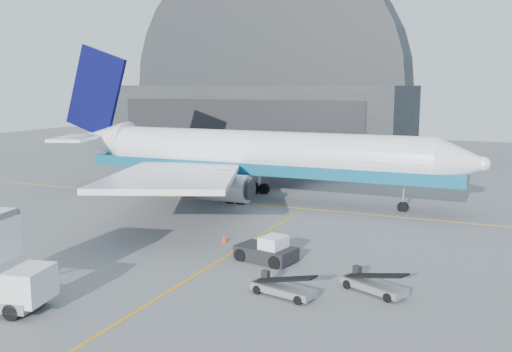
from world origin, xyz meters
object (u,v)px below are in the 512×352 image
at_px(belt_loader_a, 283,288).
at_px(belt_loader_b, 373,284).
at_px(pushback_tug, 268,251).
at_px(airliner, 248,155).

distance_m(belt_loader_a, belt_loader_b, 5.39).
xyz_separation_m(pushback_tug, belt_loader_b, (8.00, -3.12, -0.21)).
distance_m(airliner, belt_loader_b, 29.64).
height_order(pushback_tug, belt_loader_b, pushback_tug).
xyz_separation_m(airliner, pushback_tug, (10.40, -19.73, -4.03)).
relative_size(pushback_tug, belt_loader_a, 1.06).
distance_m(airliner, belt_loader_a, 29.24).
height_order(belt_loader_a, belt_loader_b, belt_loader_b).
xyz_separation_m(airliner, belt_loader_a, (13.69, -25.48, -4.25)).
bearing_deg(pushback_tug, belt_loader_a, -48.18).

